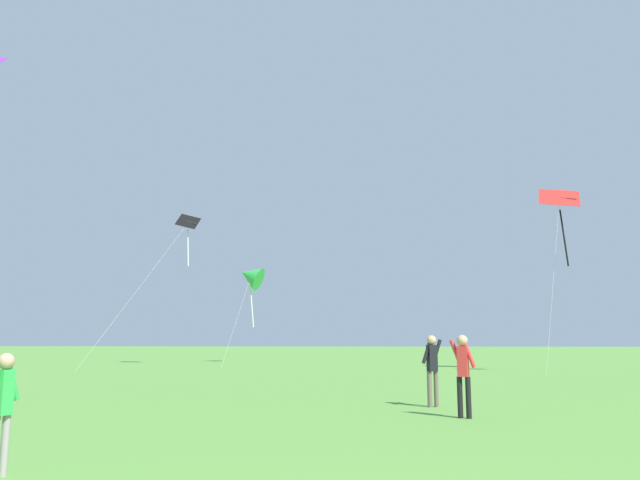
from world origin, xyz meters
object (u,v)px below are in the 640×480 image
(kite_black_large, at_px, (186,232))
(person_foreground_watcher, at_px, (463,368))
(kite_green_small, at_px, (250,276))
(person_child_small, at_px, (3,402))
(kite_red_high, at_px, (561,212))
(person_in_red_shirt, at_px, (432,364))

(kite_black_large, distance_m, person_foreground_watcher, 34.11)
(kite_green_small, xyz_separation_m, person_child_small, (6.10, -41.32, -5.91))
(kite_green_small, distance_m, person_foreground_watcher, 37.24)
(kite_red_high, xyz_separation_m, person_child_small, (-14.99, -29.54, -8.22))
(person_foreground_watcher, relative_size, person_child_small, 1.19)
(kite_red_high, bearing_deg, kite_green_small, 150.81)
(kite_black_large, distance_m, person_in_red_shirt, 31.92)
(kite_black_large, bearing_deg, person_child_small, -74.92)
(person_in_red_shirt, distance_m, person_child_small, 10.82)
(person_child_small, bearing_deg, kite_black_large, 105.08)
(person_in_red_shirt, bearing_deg, person_foreground_watcher, -77.30)
(person_in_red_shirt, height_order, person_child_small, person_in_red_shirt)
(kite_green_small, xyz_separation_m, person_in_red_shirt, (12.03, -32.28, -5.73))
(person_in_red_shirt, bearing_deg, kite_black_large, 120.30)
(kite_red_high, relative_size, person_in_red_shirt, 5.93)
(person_foreground_watcher, bearing_deg, person_child_small, -133.80)
(kite_red_high, distance_m, kite_black_large, 25.34)
(kite_green_small, distance_m, kite_black_large, 7.18)
(person_foreground_watcher, bearing_deg, kite_black_large, 119.06)
(person_foreground_watcher, xyz_separation_m, person_child_small, (-6.46, -6.73, -0.17))
(kite_green_small, bearing_deg, person_child_small, -81.61)
(person_in_red_shirt, bearing_deg, kite_green_small, 110.45)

